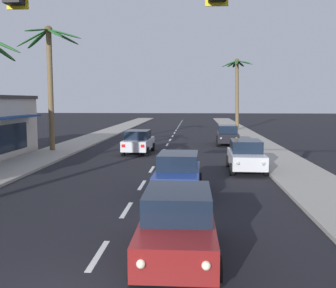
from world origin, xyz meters
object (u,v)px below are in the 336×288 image
(palm_right_farthest, at_px, (237,83))
(sedan_parked_nearest_kerb, at_px, (246,155))
(traffic_signal_mast, at_px, (230,16))
(sedan_lead_at_stop_bar, at_px, (178,224))
(sedan_parked_mid_kerb, at_px, (228,135))
(palm_left_third, at_px, (50,66))
(sedan_third_in_queue, at_px, (178,173))
(sedan_oncoming_far, at_px, (138,142))

(palm_right_farthest, bearing_deg, sedan_parked_nearest_kerb, -94.83)
(sedan_parked_nearest_kerb, bearing_deg, traffic_signal_mast, -98.78)
(sedan_lead_at_stop_bar, distance_m, sedan_parked_mid_kerb, 25.18)
(sedan_parked_mid_kerb, xyz_separation_m, palm_left_third, (-13.53, -5.72, 5.54))
(sedan_lead_at_stop_bar, relative_size, sedan_parked_nearest_kerb, 1.00)
(sedan_lead_at_stop_bar, height_order, sedan_third_in_queue, same)
(sedan_lead_at_stop_bar, bearing_deg, sedan_parked_nearest_kerb, 75.27)
(sedan_oncoming_far, bearing_deg, sedan_lead_at_stop_bar, -78.95)
(sedan_parked_nearest_kerb, height_order, palm_right_farthest, palm_right_farthest)
(palm_right_farthest, bearing_deg, sedan_third_in_queue, -99.79)
(sedan_third_in_queue, distance_m, sedan_oncoming_far, 12.73)
(sedan_oncoming_far, distance_m, sedan_parked_nearest_kerb, 9.65)
(traffic_signal_mast, xyz_separation_m, palm_left_third, (-11.28, 21.31, 1.04))
(sedan_third_in_queue, distance_m, palm_right_farthest, 35.23)
(sedan_oncoming_far, distance_m, sedan_parked_mid_kerb, 9.21)
(sedan_parked_mid_kerb, bearing_deg, traffic_signal_mast, -94.77)
(sedan_parked_mid_kerb, relative_size, palm_left_third, 0.49)
(palm_left_third, bearing_deg, traffic_signal_mast, -62.11)
(sedan_parked_mid_kerb, bearing_deg, sedan_parked_nearest_kerb, -90.22)
(sedan_third_in_queue, bearing_deg, sedan_parked_mid_kerb, 79.04)
(sedan_lead_at_stop_bar, height_order, palm_left_third, palm_left_third)
(traffic_signal_mast, relative_size, sedan_third_in_queue, 2.52)
(traffic_signal_mast, distance_m, sedan_oncoming_far, 21.99)
(sedan_lead_at_stop_bar, bearing_deg, traffic_signal_mast, -64.01)
(traffic_signal_mast, distance_m, palm_right_farthest, 43.34)
(sedan_oncoming_far, xyz_separation_m, sedan_parked_mid_kerb, (6.96, 6.02, 0.00))
(sedan_oncoming_far, bearing_deg, traffic_signal_mast, -77.37)
(sedan_parked_nearest_kerb, bearing_deg, palm_left_third, 152.49)
(sedan_parked_mid_kerb, height_order, palm_right_farthest, palm_right_farthest)
(traffic_signal_mast, relative_size, sedan_oncoming_far, 2.51)
(traffic_signal_mast, xyz_separation_m, sedan_parked_mid_kerb, (2.26, 27.03, -4.50))
(sedan_oncoming_far, xyz_separation_m, palm_left_third, (-6.57, 0.30, 5.54))
(sedan_parked_nearest_kerb, distance_m, sedan_parked_mid_kerb, 12.75)
(sedan_lead_at_stop_bar, height_order, palm_right_farthest, palm_right_farthest)
(traffic_signal_mast, xyz_separation_m, sedan_lead_at_stop_bar, (-1.01, 2.07, -4.50))
(traffic_signal_mast, height_order, sedan_lead_at_stop_bar, traffic_signal_mast)
(sedan_parked_nearest_kerb, bearing_deg, sedan_oncoming_far, 135.79)
(sedan_lead_at_stop_bar, xyz_separation_m, sedan_parked_mid_kerb, (3.26, 24.96, 0.00))
(palm_left_third, bearing_deg, sedan_lead_at_stop_bar, -61.91)
(sedan_parked_nearest_kerb, bearing_deg, sedan_third_in_queue, -122.24)
(sedan_third_in_queue, bearing_deg, palm_right_farthest, 80.21)
(sedan_third_in_queue, height_order, palm_left_third, palm_left_third)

